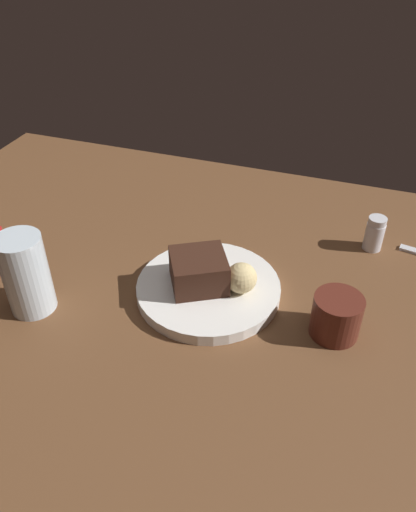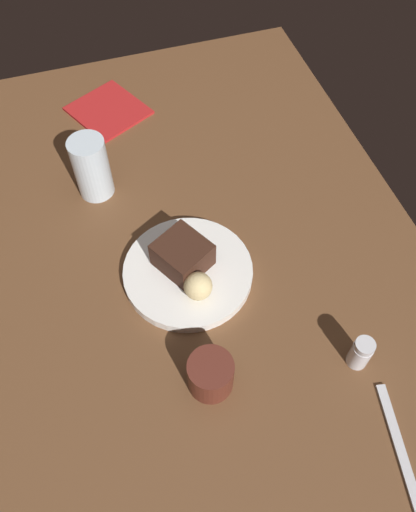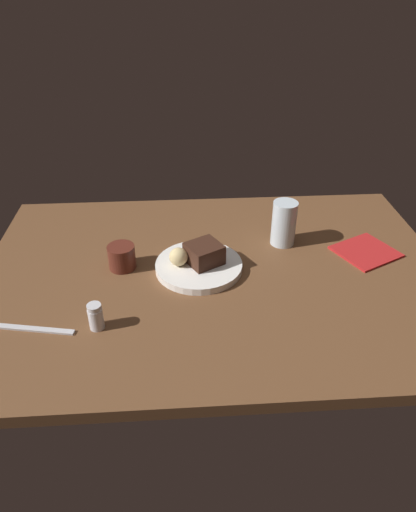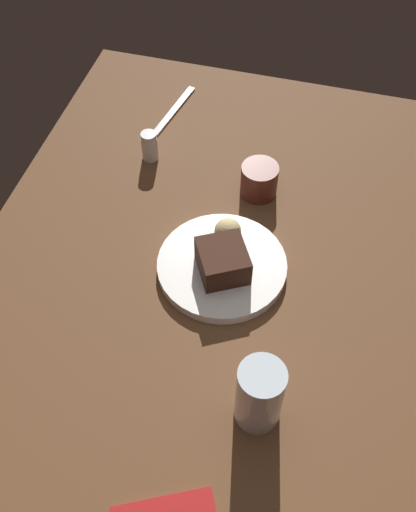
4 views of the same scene
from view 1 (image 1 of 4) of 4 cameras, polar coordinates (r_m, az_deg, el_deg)
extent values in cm
cube|color=brown|center=(82.32, -2.44, -3.74)|extent=(120.00, 84.00, 3.00)
cylinder|color=white|center=(78.54, 0.04, -3.73)|extent=(22.42, 22.42, 1.88)
cube|color=#381E14|center=(76.32, -1.07, -1.70)|extent=(11.03, 10.86, 5.21)
sphere|color=#DBC184|center=(75.52, 3.81, -2.50)|extent=(4.75, 4.75, 4.75)
cylinder|color=silver|center=(91.74, 18.33, 2.15)|extent=(3.26, 3.26, 5.08)
cylinder|color=silver|center=(90.07, 18.71, 3.78)|extent=(3.09, 3.09, 1.20)
cylinder|color=silver|center=(77.45, -19.98, -1.95)|extent=(6.76, 6.76, 12.62)
cylinder|color=#562319|center=(73.00, 14.37, -6.63)|extent=(7.01, 7.01, 6.41)
camera|label=2|loc=(0.58, 73.82, 43.51)|focal=36.50mm
camera|label=3|loc=(1.56, 18.04, 41.91)|focal=32.46mm
camera|label=4|loc=(0.96, -61.84, 43.44)|focal=42.39mm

